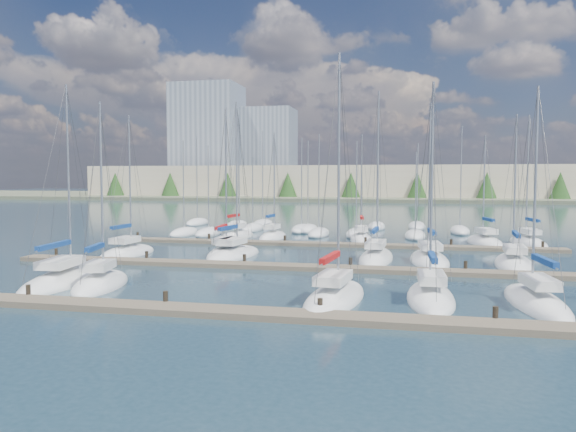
% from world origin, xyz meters
% --- Properties ---
extents(ground, '(400.00, 400.00, 0.00)m').
position_xyz_m(ground, '(0.00, 60.00, 0.00)').
color(ground, '#243C49').
rests_on(ground, ground).
extents(dock_near, '(44.00, 1.93, 1.10)m').
position_xyz_m(dock_near, '(0.00, 2.01, 0.15)').
color(dock_near, '#6B5E4C').
rests_on(dock_near, ground).
extents(dock_mid, '(44.00, 1.93, 1.10)m').
position_xyz_m(dock_mid, '(0.00, 16.01, 0.15)').
color(dock_mid, '#6B5E4C').
rests_on(dock_mid, ground).
extents(dock_far, '(44.00, 1.93, 1.10)m').
position_xyz_m(dock_far, '(0.00, 30.01, 0.15)').
color(dock_far, '#6B5E4C').
rests_on(dock_far, ground).
extents(sailboat_m, '(3.31, 8.85, 12.11)m').
position_xyz_m(sailboat_m, '(15.83, 20.85, 0.17)').
color(sailboat_m, white).
rests_on(sailboat_m, ground).
extents(sailboat_e, '(2.78, 7.88, 12.53)m').
position_xyz_m(sailboat_e, '(9.32, 7.35, 0.18)').
color(sailboat_e, white).
rests_on(sailboat_e, ground).
extents(sailboat_i, '(2.85, 8.20, 13.27)m').
position_xyz_m(sailboat_i, '(-7.20, 21.68, 0.19)').
color(sailboat_i, white).
rests_on(sailboat_i, ground).
extents(sailboat_k, '(2.92, 9.59, 14.30)m').
position_xyz_m(sailboat_k, '(5.56, 21.82, 0.19)').
color(sailboat_k, white).
rests_on(sailboat_k, ground).
extents(sailboat_f, '(3.20, 8.60, 12.12)m').
position_xyz_m(sailboat_f, '(14.62, 7.28, 0.18)').
color(sailboat_f, white).
rests_on(sailboat_f, ground).
extents(sailboat_d, '(3.58, 8.86, 14.04)m').
position_xyz_m(sailboat_d, '(4.29, 6.17, 0.18)').
color(sailboat_d, white).
rests_on(sailboat_d, ground).
extents(sailboat_j, '(3.96, 8.45, 13.66)m').
position_xyz_m(sailboat_j, '(-6.18, 21.07, 0.18)').
color(sailboat_j, white).
rests_on(sailboat_j, ground).
extents(sailboat_p, '(3.12, 7.03, 11.83)m').
position_xyz_m(sailboat_p, '(3.24, 35.07, 0.19)').
color(sailboat_p, white).
rests_on(sailboat_p, ground).
extents(sailboat_r, '(3.64, 8.51, 13.53)m').
position_xyz_m(sailboat_r, '(19.64, 35.49, 0.19)').
color(sailboat_r, white).
rests_on(sailboat_r, ground).
extents(sailboat_n, '(3.13, 7.89, 13.94)m').
position_xyz_m(sailboat_n, '(-10.27, 34.92, 0.20)').
color(sailboat_n, white).
rests_on(sailboat_n, ground).
extents(sailboat_h, '(3.22, 7.57, 12.63)m').
position_xyz_m(sailboat_h, '(-15.39, 20.14, 0.18)').
color(sailboat_h, white).
rests_on(sailboat_h, ground).
extents(sailboat_o, '(2.79, 6.49, 12.20)m').
position_xyz_m(sailboat_o, '(-6.30, 35.19, 0.20)').
color(sailboat_o, white).
rests_on(sailboat_o, ground).
extents(sailboat_q, '(4.15, 8.27, 11.57)m').
position_xyz_m(sailboat_q, '(15.51, 35.07, 0.17)').
color(sailboat_q, white).
rests_on(sailboat_q, ground).
extents(sailboat_b, '(4.10, 10.03, 13.26)m').
position_xyz_m(sailboat_b, '(-13.12, 7.86, 0.17)').
color(sailboat_b, white).
rests_on(sailboat_b, ground).
extents(sailboat_c, '(4.08, 7.43, 11.97)m').
position_xyz_m(sailboat_c, '(-10.19, 7.13, 0.18)').
color(sailboat_c, white).
rests_on(sailboat_c, ground).
extents(sailboat_l, '(3.64, 8.95, 13.16)m').
position_xyz_m(sailboat_l, '(9.70, 21.55, 0.17)').
color(sailboat_l, white).
rests_on(sailboat_l, ground).
extents(distant_boats, '(36.93, 20.75, 13.30)m').
position_xyz_m(distant_boats, '(-4.34, 43.76, 0.29)').
color(distant_boats, '#9EA0A5').
rests_on(distant_boats, ground).
extents(shoreline, '(400.00, 60.00, 38.00)m').
position_xyz_m(shoreline, '(-13.29, 149.77, 7.44)').
color(shoreline, '#666B51').
rests_on(shoreline, ground).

